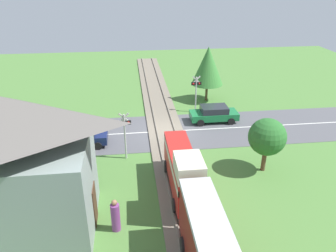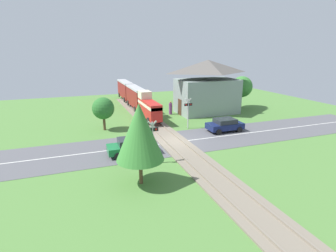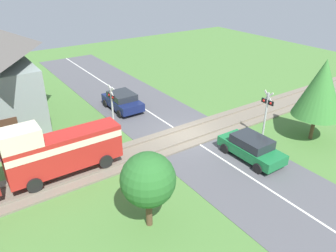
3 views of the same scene
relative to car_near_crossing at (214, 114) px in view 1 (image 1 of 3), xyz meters
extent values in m
plane|color=#4C7A38|center=(4.26, 1.44, -0.74)|extent=(60.00, 60.00, 0.00)
cube|color=#515156|center=(4.26, 1.44, -0.73)|extent=(48.00, 6.40, 0.02)
cube|color=silver|center=(4.26, 1.44, -0.71)|extent=(48.00, 0.12, 0.00)
cube|color=#756B5B|center=(4.26, 1.44, -0.68)|extent=(2.80, 48.00, 0.12)
cube|color=slate|center=(3.54, 1.44, -0.56)|extent=(0.10, 48.00, 0.12)
cube|color=slate|center=(4.98, 1.44, -0.56)|extent=(0.10, 48.00, 0.12)
cube|color=red|center=(4.26, 9.44, 0.83)|extent=(1.35, 5.91, 1.90)
cube|color=beige|center=(4.26, 9.44, 1.36)|extent=(1.37, 5.91, 0.36)
cube|color=beige|center=(4.26, 11.45, 2.23)|extent=(1.35, 1.89, 0.90)
cylinder|color=black|center=(3.54, 7.55, -0.12)|extent=(0.14, 0.76, 0.76)
cylinder|color=black|center=(4.98, 7.55, -0.12)|extent=(0.14, 0.76, 0.76)
cylinder|color=black|center=(3.54, 11.33, -0.12)|extent=(0.14, 0.76, 0.76)
cylinder|color=black|center=(4.98, 11.33, -0.12)|extent=(0.14, 0.76, 0.76)
cube|color=#BCBCC1|center=(4.26, 16.42, 2.40)|extent=(1.41, 7.25, 0.24)
cylinder|color=black|center=(3.54, 14.10, -0.12)|extent=(0.14, 0.76, 0.76)
cylinder|color=black|center=(4.98, 14.10, -0.12)|extent=(0.14, 0.76, 0.76)
cube|color=#197038|center=(0.00, 0.00, -0.15)|extent=(3.99, 1.66, 0.57)
cube|color=#23282D|center=(0.00, 0.00, 0.39)|extent=(2.20, 1.53, 0.52)
cylinder|color=black|center=(1.30, 0.83, -0.44)|extent=(0.60, 0.18, 0.60)
cylinder|color=black|center=(1.30, -0.83, -0.44)|extent=(0.60, 0.18, 0.60)
cylinder|color=black|center=(-1.30, 0.83, -0.44)|extent=(0.60, 0.18, 0.60)
cylinder|color=black|center=(-1.30, -0.83, -0.44)|extent=(0.60, 0.18, 0.60)
cube|color=#141E4C|center=(10.66, 2.88, -0.13)|extent=(3.79, 1.83, 0.62)
cube|color=#23282D|center=(10.66, 2.88, 0.42)|extent=(2.09, 1.68, 0.47)
cylinder|color=black|center=(9.42, 1.96, -0.44)|extent=(0.60, 0.18, 0.60)
cylinder|color=black|center=(9.42, 3.80, -0.44)|extent=(0.60, 0.18, 0.60)
cylinder|color=black|center=(11.89, 1.96, -0.44)|extent=(0.60, 0.18, 0.60)
cylinder|color=black|center=(11.89, 3.80, -0.44)|extent=(0.60, 0.18, 0.60)
cylinder|color=#B7B7B7|center=(1.11, -2.32, 0.90)|extent=(0.12, 0.12, 3.27)
cube|color=black|center=(1.11, -2.32, 1.94)|extent=(0.90, 0.08, 0.28)
sphere|color=red|center=(0.84, -2.32, 1.94)|extent=(0.18, 0.18, 0.18)
sphere|color=red|center=(1.38, -2.32, 1.94)|extent=(0.18, 0.18, 0.18)
cube|color=silver|center=(1.11, -2.32, 2.28)|extent=(0.72, 0.04, 0.72)
cube|color=silver|center=(1.11, -2.32, 2.28)|extent=(0.72, 0.04, 0.72)
cylinder|color=#B7B7B7|center=(7.42, 5.20, 0.90)|extent=(0.12, 0.12, 3.27)
cube|color=black|center=(7.42, 5.20, 1.94)|extent=(0.90, 0.08, 0.28)
sphere|color=red|center=(7.69, 5.20, 1.94)|extent=(0.18, 0.18, 0.18)
sphere|color=red|center=(7.15, 5.20, 1.94)|extent=(0.18, 0.18, 0.18)
cube|color=silver|center=(7.42, 5.20, 2.28)|extent=(0.72, 0.04, 0.72)
cube|color=silver|center=(7.42, 5.20, 2.28)|extent=(0.72, 0.04, 0.72)
cube|color=gray|center=(12.93, 11.31, 1.55)|extent=(7.89, 4.94, 4.57)
cube|color=#472D1E|center=(8.97, 11.31, 0.31)|extent=(0.06, 1.10, 2.10)
cylinder|color=#7F3D84|center=(7.95, 12.05, 0.02)|extent=(0.44, 0.44, 1.51)
sphere|color=#936B4C|center=(7.95, 12.05, 0.91)|extent=(0.28, 0.28, 0.28)
cylinder|color=brown|center=(-1.30, 7.75, -0.03)|extent=(0.28, 0.28, 1.40)
sphere|color=#286628|center=(-1.30, 7.75, 1.66)|extent=(2.33, 2.33, 2.33)
cylinder|color=brown|center=(-0.54, -5.10, 0.10)|extent=(0.24, 0.24, 1.68)
cone|color=#387A33|center=(-0.54, -5.10, 2.76)|extent=(3.03, 3.03, 3.63)
camera|label=1|loc=(6.93, 24.76, 10.84)|focal=35.00mm
camera|label=2|loc=(-4.16, -20.10, 7.62)|focal=28.00mm
camera|label=3|loc=(-10.84, 13.29, 9.62)|focal=35.00mm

